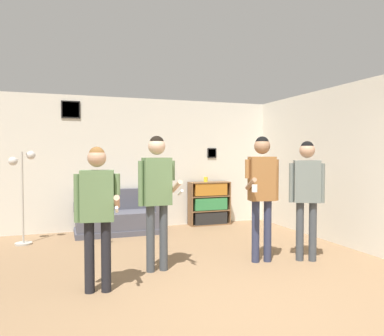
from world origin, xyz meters
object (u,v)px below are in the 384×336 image
at_px(person_player_foreground_center, 157,187).
at_px(person_watcher_holding_cup, 262,184).
at_px(bookshelf, 209,203).
at_px(drinking_cup, 206,179).
at_px(couch, 117,218).
at_px(person_player_foreground_left, 97,204).
at_px(person_spectator_near_bookshelf, 307,187).
at_px(bottle_on_floor, 109,237).
at_px(floor_lamp, 22,183).

bearing_deg(person_player_foreground_center, person_watcher_holding_cup, -3.16).
relative_size(bookshelf, drinking_cup, 8.63).
bearing_deg(couch, bookshelf, 5.70).
bearing_deg(person_watcher_holding_cup, person_player_foreground_left, -169.33).
bearing_deg(person_player_foreground_center, person_player_foreground_left, -147.21).
height_order(person_spectator_near_bookshelf, drinking_cup, person_spectator_near_bookshelf).
bearing_deg(person_spectator_near_bookshelf, bookshelf, 95.37).
bearing_deg(bottle_on_floor, couch, 71.78).
height_order(floor_lamp, bottle_on_floor, floor_lamp).
height_order(person_player_foreground_center, person_spectator_near_bookshelf, person_player_foreground_center).
bearing_deg(couch, person_watcher_holding_cup, -57.97).
xyz_separation_m(floor_lamp, bottle_on_floor, (1.39, -0.36, -0.95)).
distance_m(bottle_on_floor, drinking_cup, 2.56).
relative_size(couch, bookshelf, 1.71).
xyz_separation_m(bookshelf, person_watcher_holding_cup, (-0.35, -2.87, 0.65)).
relative_size(person_player_foreground_left, person_player_foreground_center, 0.91).
distance_m(bookshelf, bottle_on_floor, 2.50).
bearing_deg(person_player_foreground_center, couch, 93.56).
bearing_deg(person_player_foreground_left, floor_lamp, 110.29).
bearing_deg(drinking_cup, person_spectator_near_bookshelf, -83.09).
bearing_deg(person_player_foreground_center, bottle_on_floor, 102.91).
relative_size(person_player_foreground_left, person_spectator_near_bookshelf, 0.94).
xyz_separation_m(person_player_foreground_center, person_spectator_near_bookshelf, (2.15, -0.24, -0.04)).
distance_m(person_player_foreground_center, person_watcher_holding_cup, 1.51).
relative_size(couch, person_spectator_near_bookshelf, 0.93).
height_order(bookshelf, floor_lamp, floor_lamp).
relative_size(person_player_foreground_left, drinking_cup, 14.91).
relative_size(couch, person_player_foreground_left, 0.99).
height_order(floor_lamp, person_spectator_near_bookshelf, person_spectator_near_bookshelf).
bearing_deg(person_watcher_holding_cup, bottle_on_floor, 135.43).
bearing_deg(person_watcher_holding_cup, floor_lamp, 145.73).
bearing_deg(couch, person_spectator_near_bookshelf, -50.79).
bearing_deg(floor_lamp, person_player_foreground_left, -69.71).
xyz_separation_m(person_spectator_near_bookshelf, bottle_on_floor, (-2.56, 2.05, -0.97)).
height_order(couch, bottle_on_floor, couch).
distance_m(person_watcher_holding_cup, person_spectator_near_bookshelf, 0.66).
xyz_separation_m(couch, person_player_foreground_left, (-0.64, -3.10, 0.71)).
bearing_deg(person_player_foreground_center, bookshelf, 56.25).
distance_m(person_watcher_holding_cup, bottle_on_floor, 2.89).
xyz_separation_m(person_player_foreground_left, drinking_cup, (2.58, 3.31, 0.00)).
relative_size(floor_lamp, person_player_foreground_left, 0.98).
bearing_deg(floor_lamp, couch, 14.15).
height_order(person_player_foreground_left, person_player_foreground_center, person_player_foreground_center).
xyz_separation_m(floor_lamp, person_player_foreground_center, (1.80, -2.17, 0.06)).
height_order(floor_lamp, person_player_foreground_center, person_player_foreground_center).
distance_m(bookshelf, person_player_foreground_left, 4.28).
height_order(bookshelf, person_player_foreground_center, person_player_foreground_center).
distance_m(couch, bottle_on_floor, 0.83).
bearing_deg(drinking_cup, person_player_foreground_left, -128.02).
bearing_deg(bookshelf, bottle_on_floor, -156.83).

